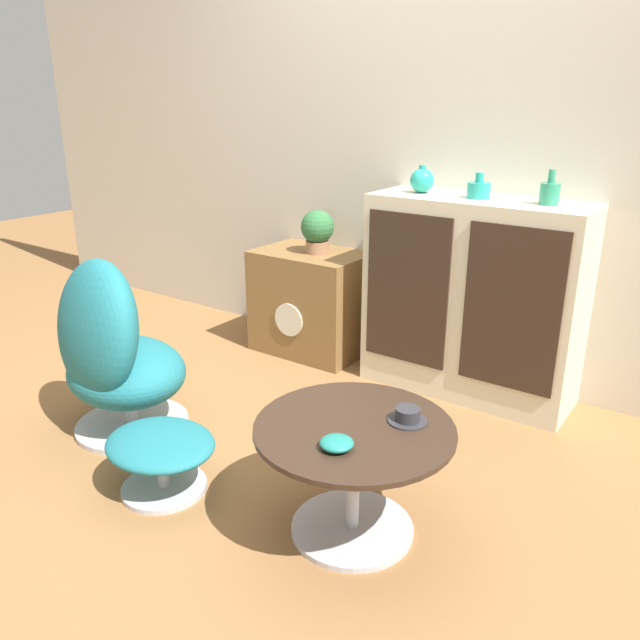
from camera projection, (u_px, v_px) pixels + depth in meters
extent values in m
plane|color=olive|center=(283.00, 474.00, 2.45)|extent=(12.00, 12.00, 0.00)
cube|color=beige|center=(449.00, 118.00, 3.04)|extent=(6.40, 0.06, 2.60)
cube|color=beige|center=(472.00, 299.00, 3.00)|extent=(1.02, 0.37, 0.96)
cube|color=#332319|center=(407.00, 290.00, 2.98)|extent=(0.43, 0.01, 0.73)
cube|color=#332319|center=(511.00, 310.00, 2.70)|extent=(0.43, 0.01, 0.73)
cube|color=brown|center=(311.00, 302.00, 3.56)|extent=(0.62, 0.42, 0.59)
cylinder|color=beige|center=(289.00, 320.00, 3.41)|extent=(0.19, 0.01, 0.19)
cylinder|color=#B7B7BC|center=(133.00, 424.00, 2.80)|extent=(0.49, 0.49, 0.02)
cylinder|color=#B7B7BC|center=(131.00, 411.00, 2.78)|extent=(0.06, 0.06, 0.11)
ellipsoid|color=#1E6B75|center=(127.00, 371.00, 2.71)|extent=(0.67, 0.60, 0.27)
ellipsoid|color=#1E6B75|center=(97.00, 328.00, 2.57)|extent=(0.64, 0.48, 0.61)
cylinder|color=#B7B7BC|center=(164.00, 487.00, 2.35)|extent=(0.32, 0.32, 0.02)
cylinder|color=#B7B7BC|center=(163.00, 470.00, 2.33)|extent=(0.04, 0.04, 0.13)
ellipsoid|color=#1E6B75|center=(160.00, 444.00, 2.29)|extent=(0.43, 0.37, 0.09)
cylinder|color=#B7B7BC|center=(352.00, 528.00, 2.13)|extent=(0.42, 0.42, 0.02)
cylinder|color=#B7B7BC|center=(353.00, 480.00, 2.07)|extent=(0.04, 0.04, 0.37)
cylinder|color=#332319|center=(354.00, 429.00, 2.00)|extent=(0.65, 0.65, 0.02)
ellipsoid|color=teal|center=(422.00, 181.00, 2.98)|extent=(0.12, 0.12, 0.12)
cylinder|color=teal|center=(423.00, 167.00, 2.96)|extent=(0.03, 0.03, 0.02)
cylinder|color=teal|center=(479.00, 190.00, 2.83)|extent=(0.11, 0.11, 0.07)
cylinder|color=teal|center=(480.00, 177.00, 2.81)|extent=(0.04, 0.04, 0.04)
cylinder|color=#2D8E6B|center=(550.00, 194.00, 2.66)|extent=(0.08, 0.08, 0.09)
cylinder|color=#2D8E6B|center=(552.00, 176.00, 2.63)|extent=(0.03, 0.03, 0.06)
cylinder|color=#996B4C|center=(317.00, 247.00, 3.42)|extent=(0.13, 0.13, 0.07)
sphere|color=#2D6638|center=(317.00, 227.00, 3.39)|extent=(0.18, 0.18, 0.18)
cylinder|color=#2D2D33|center=(408.00, 420.00, 2.03)|extent=(0.13, 0.13, 0.01)
cylinder|color=#2D2D33|center=(408.00, 414.00, 2.02)|extent=(0.08, 0.08, 0.05)
ellipsoid|color=#1E7A70|center=(337.00, 443.00, 1.87)|extent=(0.10, 0.10, 0.04)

